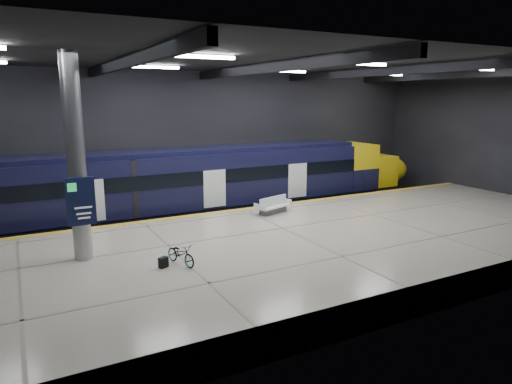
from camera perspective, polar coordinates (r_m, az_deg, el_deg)
ground at (r=20.61m, az=1.87°, el=-6.76°), size 30.00×30.00×0.00m
room_shell at (r=19.57m, az=1.98°, el=9.34°), size 30.10×16.10×8.05m
platform at (r=18.42m, az=5.78°, el=-7.28°), size 30.00×11.00×1.10m
safety_strip at (r=22.63m, az=-1.57°, el=-2.16°), size 30.00×0.40×0.01m
rails at (r=25.30m, az=-4.33°, el=-3.09°), size 30.00×1.52×0.16m
train at (r=24.10m, az=-9.14°, el=0.87°), size 29.40×2.84×3.79m
bench at (r=21.81m, az=2.13°, el=-1.93°), size 1.98×1.27×0.81m
bicycle at (r=15.40m, az=-9.37°, el=-7.63°), size 0.89×1.48×0.73m
pannier_bag at (r=15.30m, az=-11.50°, el=-8.61°), size 0.35×0.28×0.35m
info_column at (r=16.14m, az=-21.54°, el=3.55°), size 0.90×0.78×6.90m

